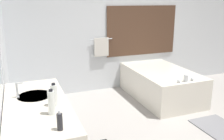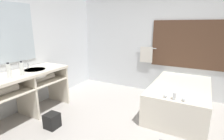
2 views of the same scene
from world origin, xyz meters
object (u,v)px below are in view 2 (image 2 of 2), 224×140
(bathtub, at_px, (180,97))
(water_bottle_2, at_px, (22,69))
(water_bottle_1, at_px, (9,71))
(waste_bin, at_px, (52,121))

(bathtub, relative_size, water_bottle_2, 7.02)
(bathtub, relative_size, water_bottle_1, 6.88)
(water_bottle_1, height_order, water_bottle_2, water_bottle_1)
(bathtub, bearing_deg, water_bottle_1, -142.02)
(water_bottle_1, xyz_separation_m, waste_bin, (0.58, 0.26, -0.88))
(bathtub, xyz_separation_m, waste_bin, (-1.85, -1.63, -0.20))
(water_bottle_1, relative_size, water_bottle_2, 1.02)
(waste_bin, bearing_deg, water_bottle_1, -155.47)
(waste_bin, bearing_deg, bathtub, 41.43)
(bathtub, height_order, waste_bin, bathtub)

